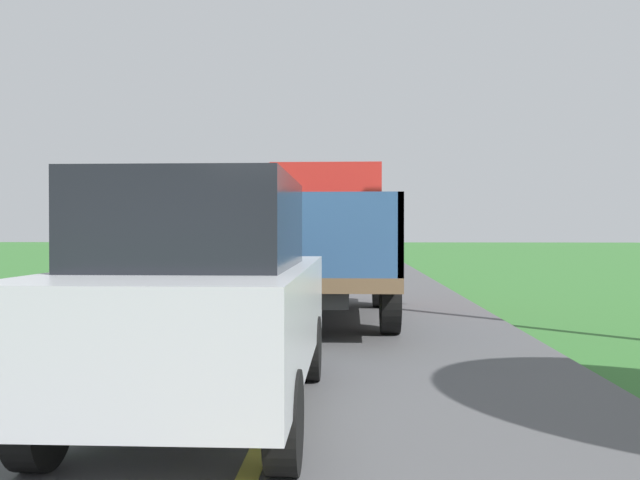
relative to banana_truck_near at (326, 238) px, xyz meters
The scene contains 2 objects.
banana_truck_near is the anchor object (origin of this frame).
following_car 6.82m from the banana_truck_near, 96.01° to the right, with size 1.74×4.10×1.92m.
Camera 1 is at (0.63, 0.29, 1.57)m, focal length 36.70 mm.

